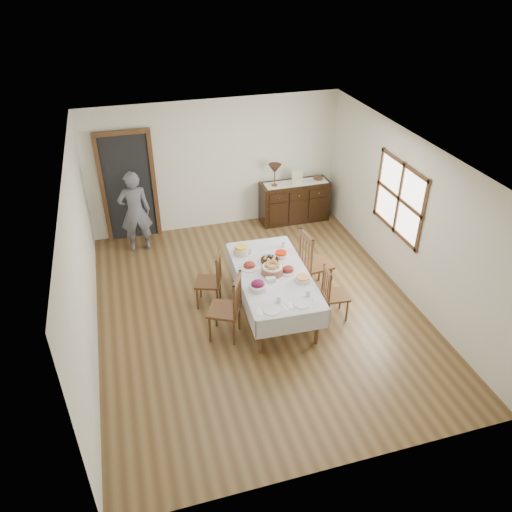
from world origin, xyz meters
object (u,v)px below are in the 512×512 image
object	(u,v)px
chair_right_far	(313,262)
person	(135,209)
dining_table	(273,278)
table_lamp	(275,169)
sideboard	(294,202)
chair_left_far	(211,279)
chair_left_near	(228,307)
chair_right_near	(333,293)

from	to	relation	value
chair_right_far	person	world-z (taller)	person
dining_table	table_lamp	xyz separation A→B (m)	(0.92, 2.80, 0.57)
sideboard	person	xyz separation A→B (m)	(-3.25, -0.30, 0.42)
dining_table	chair_left_far	xyz separation A→B (m)	(-0.89, 0.45, -0.16)
chair_left_near	chair_right_far	world-z (taller)	chair_right_far
dining_table	table_lamp	size ratio (longest dim) A/B	4.68
chair_right_far	table_lamp	world-z (taller)	table_lamp
chair_left_far	chair_right_far	distance (m)	1.71
person	table_lamp	bearing A→B (deg)	-176.52
sideboard	person	size ratio (longest dim) A/B	0.84
chair_left_near	chair_right_near	distance (m)	1.66
chair_left_far	person	xyz separation A→B (m)	(-0.98, 2.07, 0.37)
chair_right_far	person	size ratio (longest dim) A/B	0.65
chair_left_near	table_lamp	distance (m)	3.69
sideboard	person	bearing A→B (deg)	-174.76
dining_table	chair_left_far	distance (m)	1.01
chair_right_near	table_lamp	size ratio (longest dim) A/B	1.94
dining_table	chair_right_far	xyz separation A→B (m)	(0.82, 0.37, -0.07)
sideboard	chair_left_far	bearing A→B (deg)	-133.69
person	sideboard	bearing A→B (deg)	-176.80
dining_table	chair_left_near	size ratio (longest dim) A/B	2.02
chair_right_near	chair_right_far	size ratio (longest dim) A/B	0.80
sideboard	chair_right_near	bearing A→B (deg)	-99.36
dining_table	chair_left_far	size ratio (longest dim) A/B	2.26
person	chair_left_near	bearing A→B (deg)	107.91
chair_left_near	chair_left_far	distance (m)	0.85
chair_right_far	chair_right_near	bearing A→B (deg)	176.02
chair_left_near	person	size ratio (longest dim) A/B	0.63
dining_table	chair_right_near	distance (m)	0.95
chair_left_far	chair_right_near	xyz separation A→B (m)	(1.74, -0.84, -0.03)
chair_right_far	person	distance (m)	3.46
chair_left_far	dining_table	bearing A→B (deg)	82.48
chair_left_far	chair_right_near	distance (m)	1.93
chair_left_far	sideboard	world-z (taller)	chair_left_far
chair_left_near	chair_right_near	world-z (taller)	chair_left_near
chair_left_near	table_lamp	bearing A→B (deg)	178.75
chair_left_far	person	bearing A→B (deg)	-134.96
chair_right_far	table_lamp	size ratio (longest dim) A/B	2.42
chair_right_far	sideboard	distance (m)	2.52
sideboard	dining_table	bearing A→B (deg)	-116.02
chair_right_far	table_lamp	xyz separation A→B (m)	(0.11, 2.43, 0.65)
dining_table	sideboard	size ratio (longest dim) A/B	1.51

